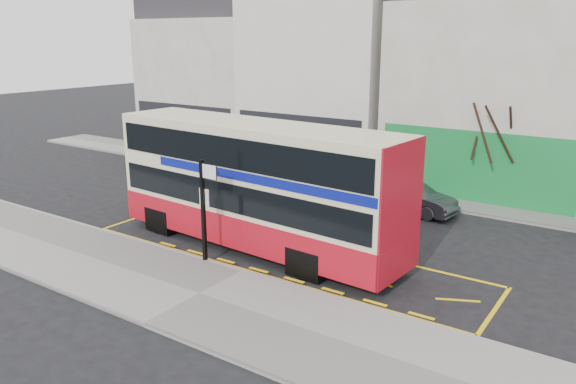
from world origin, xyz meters
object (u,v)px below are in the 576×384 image
Objects in this scene: car_silver at (212,165)px; car_grey at (410,198)px; street_tree_left at (152,87)px; street_tree_right at (496,117)px; double_decker_bus at (257,184)px; bus_stop_post at (205,202)px.

car_grey is (10.70, 0.13, -0.05)m from car_silver.
street_tree_right is (21.43, -1.08, -0.11)m from street_tree_left.
double_decker_bus is 1.95× the size of street_tree_right.
car_silver is at bearing -25.14° from street_tree_left.
double_decker_bus is 19.43m from street_tree_left.
street_tree_left is at bearing 75.98° from car_silver.
car_grey is 19.66m from street_tree_left.
car_grey is at bearing -132.01° from street_tree_right.
bus_stop_post reaches higher than car_silver.
car_grey is at bearing -78.17° from car_silver.
double_decker_bus is 3.36× the size of bus_stop_post.
car_silver is 0.69× the size of street_tree_left.
car_silver is 13.79m from street_tree_right.
street_tree_left is (-8.31, 3.90, 3.26)m from car_silver.
street_tree_right is at bearing -2.87° from street_tree_left.
double_decker_bus is at bearing -33.01° from street_tree_left.
bus_stop_post is at bearing -128.26° from car_silver.
double_decker_bus is 7.51m from car_grey.
bus_stop_post is 11.59m from car_silver.
street_tree_left reaches higher than double_decker_bus.
bus_stop_post is 0.57× the size of street_tree_left.
car_grey is (2.77, 6.78, -1.64)m from double_decker_bus.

